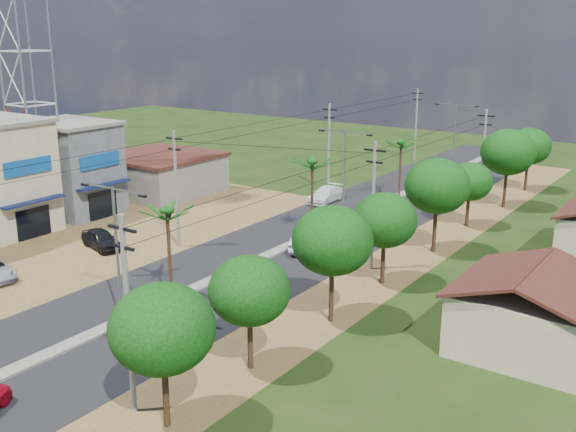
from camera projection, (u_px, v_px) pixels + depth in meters
The scene contains 34 objects.
ground at pixel (122, 323), 38.48m from camera, with size 160.00×160.00×0.00m, color black.
road at pixel (275, 253), 50.34m from camera, with size 12.00×110.00×0.04m, color black.
median at pixel (298, 242), 52.69m from camera, with size 1.00×90.00×0.18m, color #605E56.
dirt_lot_west at pixel (69, 241), 53.03m from camera, with size 18.00×46.00×0.04m, color brown.
dirt_shoulder_east at pixel (377, 276), 45.67m from camera, with size 5.00×90.00×0.03m, color brown.
shophouse_grey at pixel (71, 167), 60.49m from camera, with size 9.00×6.40×8.30m.
low_shed at pixel (160, 173), 68.46m from camera, with size 10.40×10.40×3.95m.
house_east_near at pixel (532, 306), 34.76m from camera, with size 7.60×7.50×4.60m.
tree_east_a at pixel (162, 329), 27.30m from camera, with size 4.40×4.40×6.37m.
tree_east_b at pixel (249, 291), 32.26m from camera, with size 4.00×4.00×5.83m.
tree_east_c at pixel (332, 241), 37.38m from camera, with size 4.60×4.60×6.83m.
tree_east_d at pixel (385, 220), 43.22m from camera, with size 4.20×4.20×6.13m.
tree_east_e at pixel (437, 186), 49.23m from camera, with size 4.80×4.80×7.14m.
tree_east_f at pixel (470, 182), 56.11m from camera, with size 3.80×3.80×5.52m.
tree_east_g at pixel (508, 152), 61.74m from camera, with size 5.00×5.00×7.38m.
tree_east_h at pixel (529, 146), 68.39m from camera, with size 4.40×4.40×6.52m.
palm_median_near at pixel (167, 214), 40.15m from camera, with size 2.00×2.00×6.15m.
palm_median_mid at pixel (312, 165), 52.70m from camera, with size 2.00×2.00×6.55m.
palm_median_far at pixel (401, 145), 65.53m from camera, with size 2.00×2.00×5.85m.
streetlight_near at pixel (116, 243), 37.18m from camera, with size 5.10×0.18×8.00m.
streetlight_mid at pixel (344, 168), 56.96m from camera, with size 5.10×0.18×8.00m.
streetlight_far at pixel (455, 132), 76.73m from camera, with size 5.10×0.18×8.00m.
utility_pole_w_b at pixel (176, 187), 50.53m from camera, with size 1.60×0.24×9.00m.
utility_pole_w_c at pixel (329, 146), 67.93m from camera, with size 1.60×0.24×9.00m.
utility_pole_w_d at pixel (416, 123), 84.54m from camera, with size 1.60×0.24×9.00m.
utility_pole_e_a at pixel (128, 311), 28.33m from camera, with size 1.60×0.24×9.00m.
utility_pole_e_b at pixel (373, 203), 45.73m from camera, with size 1.60×0.24×9.00m.
utility_pole_e_c at pixel (483, 155), 63.13m from camera, with size 1.60×0.24×9.00m.
car_silver_mid at pixel (306, 241), 50.82m from camera, with size 1.60×4.58×1.51m, color #ABAFB4.
car_white_far at pixel (325, 195), 64.92m from camera, with size 1.98×4.88×1.41m, color silver.
car_parked_dark at pixel (101, 240), 51.16m from camera, with size 1.73×4.29×1.46m, color black.
moto_rider_east at pixel (189, 338), 35.49m from camera, with size 0.66×1.89×0.99m, color black.
moto_rider_west_a at pixel (310, 224), 56.05m from camera, with size 0.68×1.94×1.02m, color black.
moto_rider_west_b at pixel (379, 194), 65.85m from camera, with size 0.53×1.86×1.12m, color black.
Camera 1 is at (27.98, -23.66, 16.29)m, focal length 42.00 mm.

